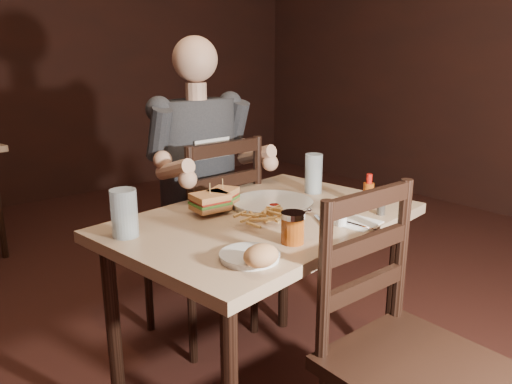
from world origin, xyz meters
TOP-DOWN VIEW (x-y plane):
  - room_shell at (0.00, 0.00)m, footprint 7.00×7.00m
  - main_table at (-0.10, 0.05)m, footprint 1.19×0.88m
  - chair_far at (-0.02, 0.63)m, footprint 0.48×0.52m
  - chair_near at (-0.09, -0.60)m, footprint 0.45×0.49m
  - diner at (-0.01, 0.58)m, footprint 0.54×0.44m
  - dinner_plate at (-0.00, 0.12)m, footprint 0.34×0.34m
  - sandwich_left at (-0.24, 0.20)m, footprint 0.13×0.11m
  - sandwich_right at (-0.17, 0.22)m, footprint 0.14×0.13m
  - fries_pile at (-0.16, -0.01)m, footprint 0.24×0.18m
  - ketchup_dollop at (-0.03, 0.08)m, footprint 0.04×0.04m
  - glass_left at (-0.58, 0.18)m, footprint 0.10×0.10m
  - glass_right at (0.26, 0.16)m, footprint 0.08×0.08m
  - hot_sauce at (0.27, -0.12)m, footprint 0.05×0.05m
  - salt_shaker at (0.03, -0.20)m, footprint 0.04×0.04m
  - pepper_shaker at (0.24, -0.21)m, footprint 0.03×0.03m
  - syrup_dispenser at (-0.21, -0.21)m, footprint 0.09×0.09m
  - napkin at (0.09, -0.21)m, footprint 0.16×0.16m
  - knife at (0.07, -0.25)m, footprint 0.03×0.21m
  - fork at (-0.01, -0.14)m, footprint 0.09×0.14m
  - side_plate at (-0.39, -0.22)m, footprint 0.19×0.19m
  - bread_roll at (-0.42, -0.30)m, footprint 0.12×0.10m

SIDE VIEW (x-z plane):
  - chair_near at x=-0.09m, z-range 0.00..0.97m
  - chair_far at x=-0.02m, z-range 0.00..0.99m
  - main_table at x=-0.10m, z-range 0.29..1.06m
  - napkin at x=0.09m, z-range 0.77..0.77m
  - fork at x=-0.01m, z-range 0.77..0.78m
  - knife at x=0.07m, z-range 0.77..0.78m
  - side_plate at x=-0.39m, z-range 0.77..0.78m
  - dinner_plate at x=0.00m, z-range 0.77..0.79m
  - ketchup_dollop at x=-0.03m, z-range 0.79..0.80m
  - pepper_shaker at x=0.24m, z-range 0.77..0.83m
  - salt_shaker at x=0.03m, z-range 0.77..0.84m
  - fries_pile at x=-0.16m, z-range 0.79..0.82m
  - bread_roll at x=-0.42m, z-range 0.78..0.84m
  - syrup_dispenser at x=-0.21m, z-range 0.77..0.87m
  - sandwich_right at x=-0.17m, z-range 0.79..0.88m
  - hot_sauce at x=0.27m, z-range 0.77..0.90m
  - sandwich_left at x=-0.24m, z-range 0.79..0.89m
  - glass_left at x=-0.58m, z-range 0.77..0.93m
  - glass_right at x=0.26m, z-range 0.77..0.94m
  - diner at x=-0.01m, z-range 0.51..1.41m
  - room_shell at x=0.00m, z-range -2.10..4.90m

